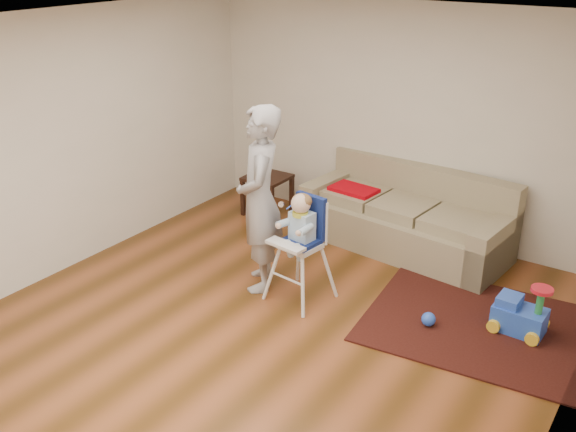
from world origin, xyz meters
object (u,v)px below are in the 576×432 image
Objects in this scene: side_table at (268,195)px; ride_on_toy at (521,307)px; high_chair at (301,249)px; adult at (260,200)px; toy_ball at (428,319)px; sofa at (405,211)px.

side_table and ride_on_toy have the same top height.
adult is at bearing -173.37° from high_chair.
toy_ball is (2.79, -1.35, -0.17)m from side_table.
toy_ball is at bearing 62.84° from adult.
sofa is 2.16× the size of high_chair.
ride_on_toy is at bearing 24.31° from high_chair.
high_chair reaches higher than ride_on_toy.
toy_ball is at bearing -149.63° from ride_on_toy.
side_table is 2.00m from adult.
ride_on_toy reaches higher than toy_ball.
sofa is at bearing 118.33° from adult.
sofa is at bearing 122.85° from toy_ball.
ride_on_toy is 0.26× the size of adult.
toy_ball is 1.37m from high_chair.
high_chair is 0.59× the size of adult.
adult is at bearing -111.88° from sofa.
high_chair is (1.53, -1.57, 0.28)m from side_table.
side_table is at bearing 154.25° from toy_ball.
ride_on_toy is 2.08m from high_chair.
sofa reaches higher than ride_on_toy.
high_chair is (-1.27, -0.22, 0.46)m from toy_ball.
ride_on_toy is at bearing -26.59° from sofa.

